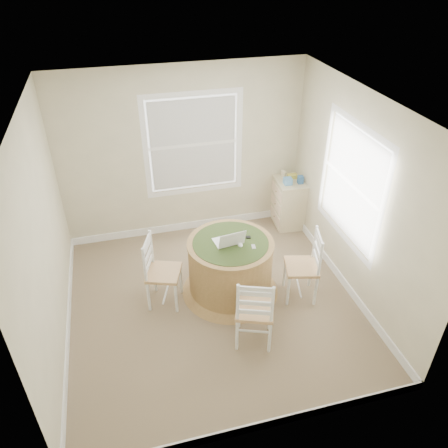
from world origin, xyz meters
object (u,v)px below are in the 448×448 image
object	(u,v)px
corner_chest	(288,202)
chair_right	(302,266)
chair_near	(255,309)
chair_left	(164,272)
laptop	(229,241)
round_table	(230,265)

from	to	relation	value
corner_chest	chair_right	bearing A→B (deg)	-102.88
chair_near	corner_chest	distance (m)	2.59
chair_left	laptop	bearing A→B (deg)	-71.52
chair_left	corner_chest	xyz separation A→B (m)	(2.20, 1.34, -0.08)
round_table	corner_chest	xyz separation A→B (m)	(1.34, 1.35, -0.03)
laptop	corner_chest	distance (m)	1.96
chair_right	laptop	distance (m)	0.99
chair_right	laptop	world-z (taller)	laptop
laptop	corner_chest	size ratio (longest dim) A/B	0.48
round_table	laptop	xyz separation A→B (m)	(-0.02, 0.00, 0.39)
round_table	chair_right	world-z (taller)	chair_right
chair_right	laptop	bearing A→B (deg)	-95.87
chair_left	corner_chest	distance (m)	2.57
chair_left	chair_near	world-z (taller)	same
chair_near	laptop	size ratio (longest dim) A/B	2.52
corner_chest	laptop	bearing A→B (deg)	-131.67
chair_near	laptop	world-z (taller)	laptop
chair_near	laptop	xyz separation A→B (m)	(-0.06, 0.89, 0.34)
chair_left	chair_near	size ratio (longest dim) A/B	1.00
round_table	chair_right	distance (m)	0.91
chair_near	round_table	bearing A→B (deg)	-67.14
chair_left	laptop	xyz separation A→B (m)	(0.84, -0.01, 0.34)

